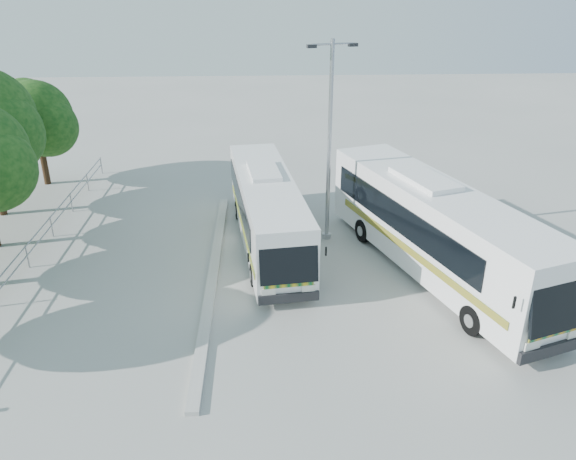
{
  "coord_description": "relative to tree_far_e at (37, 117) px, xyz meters",
  "views": [
    {
      "loc": [
        -0.2,
        -18.05,
        11.21
      ],
      "look_at": [
        0.75,
        2.05,
        1.92
      ],
      "focal_mm": 35.0,
      "sensor_mm": 36.0,
      "label": 1
    }
  ],
  "objects": [
    {
      "name": "ground",
      "position": [
        12.63,
        -13.3,
        -3.89
      ],
      "size": [
        100.0,
        100.0,
        0.0
      ],
      "primitive_type": "plane",
      "color": "#A7A7A1",
      "rests_on": "ground"
    },
    {
      "name": "coach_main",
      "position": [
        12.59,
        -8.59,
        -2.19
      ],
      "size": [
        3.62,
        11.33,
        3.09
      ],
      "rotation": [
        0.0,
        0.0,
        0.13
      ],
      "color": "white",
      "rests_on": "ground"
    },
    {
      "name": "railing",
      "position": [
        2.63,
        -9.3,
        -3.15
      ],
      "size": [
        0.06,
        22.0,
        1.0
      ],
      "color": "gray",
      "rests_on": "ground"
    },
    {
      "name": "tree_far_e",
      "position": [
        0.0,
        0.0,
        0.0
      ],
      "size": [
        4.54,
        4.28,
        5.92
      ],
      "color": "#382314",
      "rests_on": "ground"
    },
    {
      "name": "kerb_divider",
      "position": [
        10.33,
        -11.3,
        -3.81
      ],
      "size": [
        0.4,
        16.0,
        0.15
      ],
      "primitive_type": "cube",
      "color": "#B2B2AD",
      "rests_on": "ground"
    },
    {
      "name": "coach_adjacent",
      "position": [
        19.23,
        -11.52,
        -1.92
      ],
      "size": [
        6.57,
        13.09,
        3.6
      ],
      "rotation": [
        0.0,
        0.0,
        0.33
      ],
      "color": "white",
      "rests_on": "ground"
    },
    {
      "name": "lamppost",
      "position": [
        15.31,
        -8.03,
        0.97
      ],
      "size": [
        2.13,
        0.7,
        8.8
      ],
      "rotation": [
        0.0,
        0.0,
        0.24
      ],
      "color": "#999CA1",
      "rests_on": "ground"
    }
  ]
}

